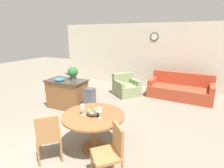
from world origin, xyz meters
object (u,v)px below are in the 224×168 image
dining_chair_near_right (111,150)px  potted_plant (73,72)px  dining_chair_near_left (49,135)px  couch (180,90)px  teal_bowl (60,79)px  armchair (126,88)px  fruit_bowl (93,112)px  wine_glass_right (100,110)px  trash_bin (90,101)px  kitchen_island (67,94)px  wine_glass_left (82,107)px  dining_table (94,123)px

dining_chair_near_right → potted_plant: 3.24m
dining_chair_near_left → couch: dining_chair_near_left is taller
teal_bowl → armchair: (1.38, 2.04, -0.65)m
fruit_bowl → couch: size_ratio=0.11×
couch → dining_chair_near_right: bearing=-94.7°
fruit_bowl → dining_chair_near_left: bearing=-131.1°
wine_glass_right → trash_bin: (-1.13, 1.45, -0.53)m
couch → kitchen_island: bearing=-138.3°
dining_chair_near_right → couch: (0.69, 4.46, -0.22)m
fruit_bowl → teal_bowl: bearing=146.0°
dining_chair_near_right → trash_bin: 2.49m
dining_chair_near_left → kitchen_island: size_ratio=0.76×
wine_glass_right → armchair: (-0.77, 3.44, -0.63)m
potted_plant → dining_chair_near_right: bearing=-43.2°
kitchen_island → trash_bin: 0.90m
fruit_bowl → wine_glass_left: size_ratio=1.19×
dining_table → dining_chair_near_right: bearing=-41.1°
wine_glass_left → armchair: 3.53m
fruit_bowl → armchair: (-0.58, 3.36, -0.53)m
fruit_bowl → teal_bowl: size_ratio=0.84×
wine_glass_right → teal_bowl: (-2.15, 1.40, 0.02)m
dining_chair_near_left → potted_plant: size_ratio=2.33×
dining_table → armchair: armchair is taller
wine_glass_right → armchair: bearing=102.6°
dining_chair_near_left → armchair: bearing=46.6°
kitchen_island → couch: (3.16, 2.43, -0.15)m
wine_glass_left → dining_chair_near_right: bearing=-29.8°
dining_chair_near_left → wine_glass_left: bearing=12.1°
dining_chair_near_left → trash_bin: size_ratio=1.21×
dining_chair_near_right → wine_glass_left: bearing=16.4°
fruit_bowl → teal_bowl: teal_bowl is taller
dining_table → teal_bowl: size_ratio=4.00×
wine_glass_left → kitchen_island: bearing=136.7°
wine_glass_left → kitchen_island: wine_glass_left is taller
kitchen_island → trash_bin: (0.89, -0.10, -0.07)m
wine_glass_right → couch: 4.19m
dining_chair_near_right → couch: 4.51m
dining_table → wine_glass_right: (0.19, -0.08, 0.33)m
trash_bin → fruit_bowl: bearing=-55.2°
dining_table → couch: size_ratio=0.54×
dining_table → trash_bin: size_ratio=1.58×
dining_table → dining_chair_near_right: (0.63, -0.55, -0.06)m
fruit_bowl → teal_bowl: 2.37m
kitchen_island → couch: bearing=37.6°
fruit_bowl → wine_glass_right: 0.23m
dining_table → armchair: size_ratio=1.05×
wine_glass_left → trash_bin: (-0.77, 1.46, -0.53)m
dining_table → trash_bin: trash_bin is taller
wine_glass_left → teal_bowl: bearing=141.6°
wine_glass_left → armchair: (-0.40, 3.45, -0.63)m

